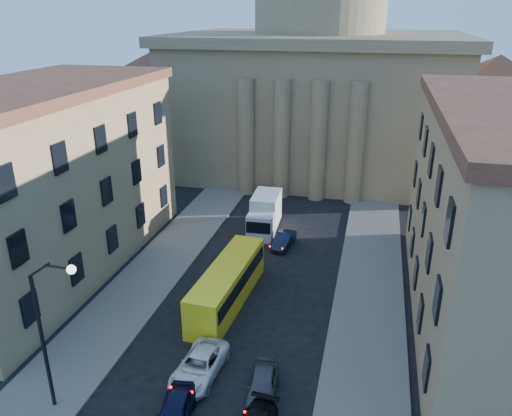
{
  "coord_description": "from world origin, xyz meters",
  "views": [
    {
      "loc": [
        7.88,
        -9.7,
        19.77
      ],
      "look_at": [
        1.45,
        16.75,
        8.89
      ],
      "focal_mm": 35.0,
      "sensor_mm": 36.0,
      "label": 1
    }
  ],
  "objects": [
    {
      "name": "church",
      "position": [
        0.0,
        55.47,
        11.88
      ],
      "size": [
        68.02,
        28.76,
        36.6
      ],
      "color": "#766148",
      "rests_on": "ground"
    },
    {
      "name": "box_truck",
      "position": [
        -1.7,
        33.12,
        1.58
      ],
      "size": [
        2.62,
        6.16,
        3.33
      ],
      "rotation": [
        0.0,
        0.0,
        0.04
      ],
      "color": "silver",
      "rests_on": "ground"
    },
    {
      "name": "car_right_distant",
      "position": [
        0.8,
        29.96,
        0.61
      ],
      "size": [
        1.79,
        3.87,
        1.23
      ],
      "primitive_type": "imported",
      "rotation": [
        0.0,
        0.0,
        -0.13
      ],
      "color": "black",
      "rests_on": "ground"
    },
    {
      "name": "street_lamp",
      "position": [
        -6.97,
        8.0,
        5.29
      ],
      "size": [
        2.62,
        0.44,
        8.83
      ],
      "color": "black",
      "rests_on": "ground"
    },
    {
      "name": "sidewalk_right",
      "position": [
        8.5,
        18.0,
        0.07
      ],
      "size": [
        5.0,
        60.0,
        0.15
      ],
      "primitive_type": "cube",
      "color": "#615E58",
      "rests_on": "ground"
    },
    {
      "name": "car_left_mid",
      "position": [
        -0.8,
        12.15,
        0.68
      ],
      "size": [
        2.57,
        5.02,
        1.36
      ],
      "primitive_type": "imported",
      "rotation": [
        0.0,
        0.0,
        -0.07
      ],
      "color": "white",
      "rests_on": "ground"
    },
    {
      "name": "city_bus",
      "position": [
        -1.45,
        20.01,
        1.57
      ],
      "size": [
        3.0,
        10.47,
        2.92
      ],
      "rotation": [
        0.0,
        0.0,
        -0.06
      ],
      "color": "yellow",
      "rests_on": "ground"
    },
    {
      "name": "building_left",
      "position": [
        -17.0,
        22.0,
        7.42
      ],
      "size": [
        11.6,
        26.6,
        14.7
      ],
      "color": "#9D7E5C",
      "rests_on": "ground"
    },
    {
      "name": "car_right_far",
      "position": [
        3.1,
        11.48,
        0.68
      ],
      "size": [
        2.05,
        4.14,
        1.36
      ],
      "primitive_type": "imported",
      "rotation": [
        0.0,
        0.0,
        0.11
      ],
      "color": "#444448",
      "rests_on": "ground"
    },
    {
      "name": "sidewalk_left",
      "position": [
        -8.5,
        18.0,
        0.07
      ],
      "size": [
        5.0,
        60.0,
        0.15
      ],
      "primitive_type": "cube",
      "color": "#615E58",
      "rests_on": "ground"
    },
    {
      "name": "car_left_near",
      "position": [
        -0.8,
        8.46,
        0.7
      ],
      "size": [
        2.2,
        4.29,
        1.4
      ],
      "primitive_type": "imported",
      "rotation": [
        0.0,
        0.0,
        0.14
      ],
      "color": "black",
      "rests_on": "ground"
    }
  ]
}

